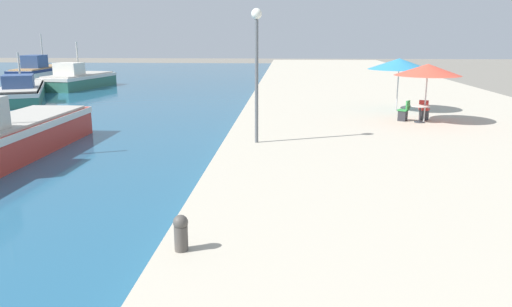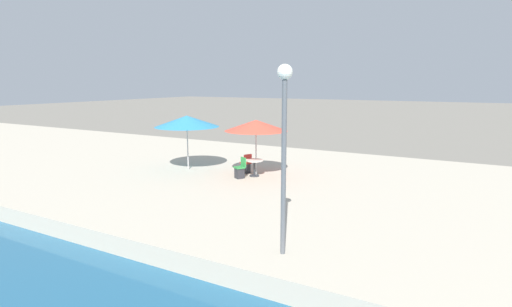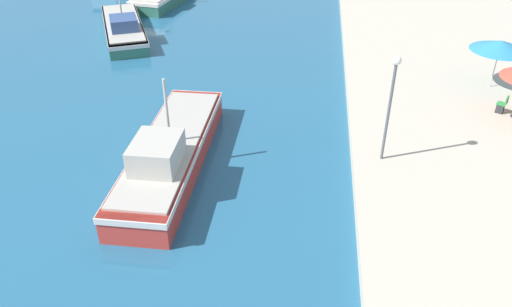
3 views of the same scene
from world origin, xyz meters
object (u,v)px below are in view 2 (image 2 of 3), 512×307
Objects in this scene: cafe_umbrella_white at (187,121)px; cafe_chair_right at (240,171)px; cafe_table at (254,165)px; lamppost at (284,128)px; cafe_chair_left at (246,166)px; cafe_umbrella_pink at (256,125)px.

cafe_chair_right is at bearing -96.47° from cafe_umbrella_white.
lamppost is (-6.80, -4.59, 2.56)m from cafe_table.
cafe_table is at bearing -90.00° from cafe_chair_left.
cafe_umbrella_pink is 3.08× the size of cafe_chair_left.
cafe_umbrella_pink is 1.74m from cafe_table.
cafe_table is (-0.19, -0.02, -1.73)m from cafe_umbrella_pink.
cafe_umbrella_white reaches higher than cafe_table.
cafe_umbrella_white is (-0.45, 3.49, 0.06)m from cafe_umbrella_pink.
cafe_chair_right is (-0.96, -0.26, 0.00)m from cafe_chair_left.
lamppost is at bearing -115.61° from cafe_chair_left.
cafe_table is at bearing -85.74° from cafe_umbrella_white.
lamppost is (-6.18, -4.96, 2.77)m from cafe_chair_right.
cafe_umbrella_pink is at bearing -82.41° from cafe_chair_right.
cafe_umbrella_pink is 0.61× the size of lamppost.
cafe_chair_right is (-0.81, 0.36, -1.94)m from cafe_umbrella_pink.
cafe_chair_right is at bearing 38.76° from lamppost.
cafe_umbrella_pink is 3.50× the size of cafe_table.
cafe_chair_right is 0.20× the size of lamppost.
cafe_table is at bearing -174.01° from cafe_umbrella_pink.
cafe_umbrella_pink reaches higher than cafe_table.
cafe_chair_right is (-0.62, 0.38, -0.21)m from cafe_table.
cafe_umbrella_pink is 3.08× the size of cafe_chair_right.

